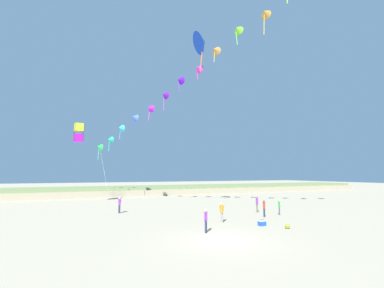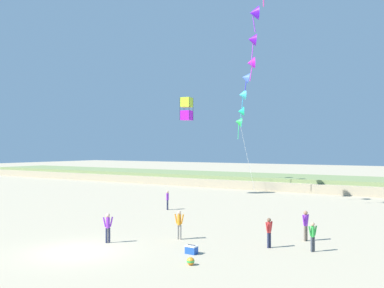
% 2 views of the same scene
% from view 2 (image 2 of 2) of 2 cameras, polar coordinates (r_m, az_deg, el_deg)
% --- Properties ---
extents(ground_plane, '(240.00, 240.00, 0.00)m').
position_cam_2_polar(ground_plane, '(22.51, -15.83, -14.32)').
color(ground_plane, tan).
extents(dune_ridge, '(120.00, 11.87, 1.58)m').
position_cam_2_polar(dune_ridge, '(56.53, 15.28, -5.23)').
color(dune_ridge, tan).
rests_on(dune_ridge, ground).
extents(person_near_left, '(0.46, 0.48, 1.66)m').
position_cam_2_polar(person_near_left, '(23.89, -11.72, -11.18)').
color(person_near_left, '#282D4C').
rests_on(person_near_left, ground).
extents(person_near_right, '(0.39, 0.47, 1.52)m').
position_cam_2_polar(person_near_right, '(22.37, 16.58, -12.10)').
color(person_near_right, '#474C56').
rests_on(person_near_right, ground).
extents(person_mid_center, '(0.28, 0.60, 1.74)m').
position_cam_2_polar(person_mid_center, '(24.75, 15.66, -10.69)').
color(person_mid_center, '#726656').
rests_on(person_mid_center, ground).
extents(person_far_left, '(0.59, 0.24, 1.69)m').
position_cam_2_polar(person_far_left, '(24.27, -1.81, -10.98)').
color(person_far_left, gray).
rests_on(person_far_left, ground).
extents(person_far_right, '(0.25, 0.55, 1.60)m').
position_cam_2_polar(person_far_right, '(22.67, 10.76, -11.84)').
color(person_far_right, '#282D4C').
rests_on(person_far_right, ground).
extents(person_far_center, '(0.31, 0.56, 1.66)m').
position_cam_2_polar(person_far_center, '(35.73, -3.46, -7.67)').
color(person_far_center, '#282D4C').
rests_on(person_far_center, ground).
extents(kite_banner_string, '(20.21, 34.09, 26.17)m').
position_cam_2_polar(kite_banner_string, '(34.10, 9.17, 19.25)').
color(kite_banner_string, '#25D84C').
extents(large_kite_low_lead, '(1.34, 1.34, 2.58)m').
position_cam_2_polar(large_kite_low_lead, '(46.49, -0.77, 4.95)').
color(large_kite_low_lead, '#BB18E4').
extents(beach_cooler, '(0.58, 0.41, 0.46)m').
position_cam_2_polar(beach_cooler, '(21.25, -0.07, -14.59)').
color(beach_cooler, blue).
rests_on(beach_cooler, ground).
extents(beach_ball, '(0.36, 0.36, 0.36)m').
position_cam_2_polar(beach_ball, '(19.32, -0.20, -16.11)').
color(beach_ball, orange).
rests_on(beach_ball, ground).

